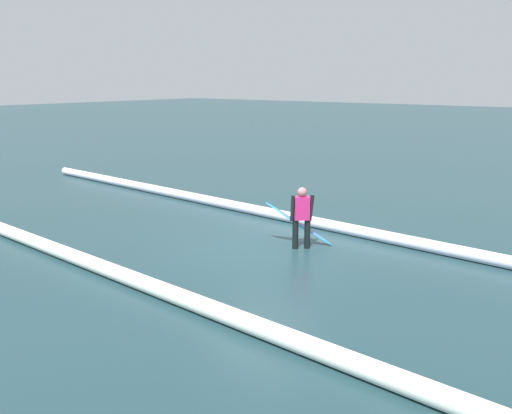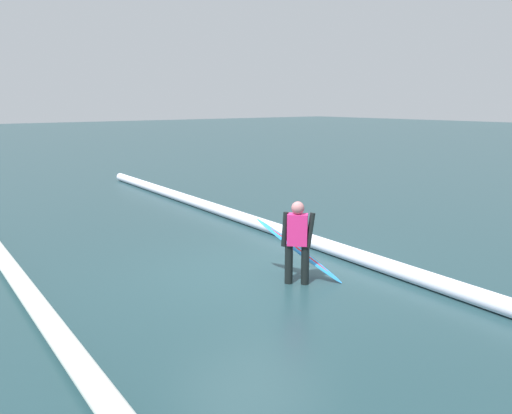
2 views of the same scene
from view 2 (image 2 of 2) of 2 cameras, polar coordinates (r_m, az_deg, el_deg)
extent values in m
plane|color=#1F3B40|center=(9.42, -0.59, -7.49)|extent=(145.77, 145.77, 0.00)
cylinder|color=black|center=(8.91, 3.64, -6.31)|extent=(0.14, 0.14, 0.69)
cylinder|color=black|center=(8.89, 5.45, -6.38)|extent=(0.14, 0.14, 0.69)
cube|color=#D82672|center=(8.73, 4.61, -2.51)|extent=(0.38, 0.38, 0.54)
sphere|color=#A96A6C|center=(8.64, 4.65, -0.10)|extent=(0.22, 0.22, 0.22)
cylinder|color=black|center=(8.74, 3.21, -2.46)|extent=(0.09, 0.13, 0.60)
cylinder|color=black|center=(8.72, 6.02, -2.56)|extent=(0.09, 0.19, 0.60)
ellipsoid|color=#268CE5|center=(9.16, 4.72, -4.79)|extent=(1.54, 1.01, 1.04)
ellipsoid|color=red|center=(9.16, 4.72, -4.76)|extent=(1.18, 0.72, 0.84)
cylinder|color=white|center=(12.61, 0.48, -1.87)|extent=(19.47, 1.33, 0.29)
cylinder|color=white|center=(6.91, -20.28, -14.23)|extent=(24.92, 1.45, 0.30)
camera|label=1|loc=(4.34, -129.55, 2.50)|focal=37.23mm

